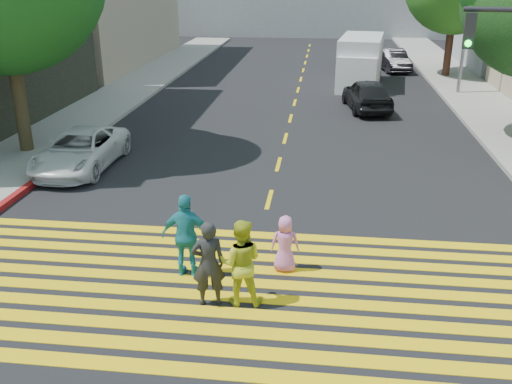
% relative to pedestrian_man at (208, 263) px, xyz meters
% --- Properties ---
extents(ground, '(120.00, 120.00, 0.00)m').
position_rel_pedestrian_man_xyz_m(ground, '(0.61, -0.74, -0.84)').
color(ground, black).
extents(sidewalk_left, '(3.00, 40.00, 0.15)m').
position_rel_pedestrian_man_xyz_m(sidewalk_left, '(-7.89, 21.26, -0.77)').
color(sidewalk_left, gray).
rests_on(sidewalk_left, ground).
extents(sidewalk_right, '(3.00, 60.00, 0.15)m').
position_rel_pedestrian_man_xyz_m(sidewalk_right, '(9.11, 14.26, -0.77)').
color(sidewalk_right, gray).
rests_on(sidewalk_right, ground).
extents(curb_red, '(0.20, 8.00, 0.16)m').
position_rel_pedestrian_man_xyz_m(curb_red, '(-6.29, 5.26, -0.76)').
color(curb_red, maroon).
rests_on(curb_red, ground).
extents(crosswalk, '(13.40, 5.30, 0.01)m').
position_rel_pedestrian_man_xyz_m(crosswalk, '(0.61, 0.53, -0.84)').
color(crosswalk, yellow).
rests_on(crosswalk, ground).
extents(lane_line, '(0.12, 34.40, 0.01)m').
position_rel_pedestrian_man_xyz_m(lane_line, '(0.61, 21.76, -0.84)').
color(lane_line, yellow).
rests_on(lane_line, ground).
extents(pedestrian_man, '(0.70, 0.55, 1.69)m').
position_rel_pedestrian_man_xyz_m(pedestrian_man, '(0.00, 0.00, 0.00)').
color(pedestrian_man, '#252526').
rests_on(pedestrian_man, ground).
extents(pedestrian_woman, '(0.87, 0.70, 1.69)m').
position_rel_pedestrian_man_xyz_m(pedestrian_woman, '(0.59, 0.10, 0.00)').
color(pedestrian_woman, gold).
rests_on(pedestrian_woman, ground).
extents(pedestrian_child, '(0.60, 0.40, 1.22)m').
position_rel_pedestrian_man_xyz_m(pedestrian_child, '(1.31, 1.43, -0.24)').
color(pedestrian_child, pink).
rests_on(pedestrian_child, ground).
extents(pedestrian_extra, '(1.04, 0.43, 1.77)m').
position_rel_pedestrian_man_xyz_m(pedestrian_extra, '(-0.64, 1.00, 0.04)').
color(pedestrian_extra, teal).
rests_on(pedestrian_extra, ground).
extents(white_sedan, '(2.00, 4.29, 1.19)m').
position_rel_pedestrian_man_xyz_m(white_sedan, '(-5.51, 7.14, -0.25)').
color(white_sedan, white).
rests_on(white_sedan, ground).
extents(dark_car_near, '(2.27, 4.28, 1.39)m').
position_rel_pedestrian_man_xyz_m(dark_car_near, '(3.84, 16.17, -0.15)').
color(dark_car_near, black).
rests_on(dark_car_near, ground).
extents(silver_car, '(1.90, 4.24, 1.21)m').
position_rel_pedestrian_man_xyz_m(silver_car, '(4.16, 29.64, -0.24)').
color(silver_car, slate).
rests_on(silver_car, ground).
extents(dark_car_parked, '(2.01, 4.09, 1.29)m').
position_rel_pedestrian_man_xyz_m(dark_car_parked, '(6.02, 26.80, -0.20)').
color(dark_car_parked, black).
rests_on(dark_car_parked, ground).
extents(white_van, '(2.65, 5.61, 2.55)m').
position_rel_pedestrian_man_xyz_m(white_van, '(3.75, 21.62, 0.37)').
color(white_van, silver).
rests_on(white_van, ground).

